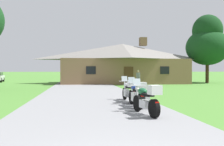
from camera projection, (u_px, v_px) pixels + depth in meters
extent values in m
plane|color=#4C8433|center=(85.00, 89.00, 22.75)|extent=(500.00, 500.00, 0.00)
cube|color=gray|center=(86.00, 90.00, 20.77)|extent=(6.40, 80.00, 0.06)
cylinder|color=black|center=(137.00, 103.00, 9.87)|extent=(0.22, 0.65, 0.64)
cylinder|color=black|center=(154.00, 108.00, 8.49)|extent=(0.26, 0.66, 0.64)
cube|color=silver|center=(145.00, 104.00, 9.16)|extent=(0.35, 0.60, 0.30)
ellipsoid|color=#195B33|center=(142.00, 91.00, 9.40)|extent=(0.38, 0.56, 0.26)
cube|color=black|center=(148.00, 95.00, 8.96)|extent=(0.36, 0.56, 0.10)
cylinder|color=silver|center=(138.00, 86.00, 9.82)|extent=(0.66, 0.14, 0.03)
cylinder|color=silver|center=(137.00, 94.00, 9.86)|extent=(0.10, 0.24, 0.73)
cube|color=#B2BCC6|center=(137.00, 82.00, 9.91)|extent=(0.33, 0.16, 0.27)
sphere|color=silver|center=(138.00, 89.00, 9.82)|extent=(0.11, 0.11, 0.11)
cube|color=silver|center=(155.00, 90.00, 8.44)|extent=(0.45, 0.42, 0.32)
cube|color=red|center=(157.00, 103.00, 8.28)|extent=(0.14, 0.05, 0.06)
cylinder|color=silver|center=(153.00, 110.00, 8.84)|extent=(0.16, 0.55, 0.07)
cylinder|color=black|center=(132.00, 97.00, 11.94)|extent=(0.14, 0.64, 0.64)
cylinder|color=black|center=(141.00, 101.00, 10.52)|extent=(0.18, 0.65, 0.64)
cube|color=silver|center=(136.00, 98.00, 11.21)|extent=(0.29, 0.57, 0.30)
ellipsoid|color=#1E3899|center=(135.00, 88.00, 11.46)|extent=(0.32, 0.53, 0.26)
cube|color=black|center=(137.00, 90.00, 11.01)|extent=(0.30, 0.53, 0.10)
cylinder|color=silver|center=(132.00, 83.00, 11.89)|extent=(0.66, 0.06, 0.03)
cylinder|color=silver|center=(132.00, 90.00, 11.93)|extent=(0.07, 0.24, 0.73)
cube|color=#B2BCC6|center=(132.00, 80.00, 11.99)|extent=(0.32, 0.12, 0.27)
sphere|color=silver|center=(132.00, 86.00, 11.89)|extent=(0.11, 0.11, 0.11)
cube|color=silver|center=(141.00, 86.00, 10.47)|extent=(0.42, 0.38, 0.32)
cube|color=red|center=(142.00, 96.00, 10.30)|extent=(0.14, 0.04, 0.06)
cylinder|color=silver|center=(142.00, 102.00, 10.86)|extent=(0.10, 0.55, 0.07)
cube|color=silver|center=(134.00, 97.00, 10.52)|extent=(0.22, 0.41, 0.36)
cube|color=silver|center=(146.00, 97.00, 10.62)|extent=(0.22, 0.41, 0.36)
cylinder|color=black|center=(125.00, 94.00, 13.85)|extent=(0.15, 0.65, 0.64)
cylinder|color=black|center=(132.00, 96.00, 12.44)|extent=(0.19, 0.65, 0.64)
cube|color=silver|center=(128.00, 94.00, 13.13)|extent=(0.29, 0.57, 0.30)
ellipsoid|color=silver|center=(127.00, 85.00, 13.38)|extent=(0.33, 0.54, 0.26)
cube|color=black|center=(129.00, 87.00, 12.93)|extent=(0.31, 0.54, 0.10)
cylinder|color=silver|center=(125.00, 81.00, 13.81)|extent=(0.66, 0.07, 0.03)
cylinder|color=silver|center=(125.00, 87.00, 13.85)|extent=(0.07, 0.24, 0.73)
cube|color=#B2BCC6|center=(124.00, 79.00, 13.90)|extent=(0.33, 0.13, 0.27)
sphere|color=silver|center=(125.00, 84.00, 13.81)|extent=(0.11, 0.11, 0.11)
cube|color=silver|center=(132.00, 84.00, 12.38)|extent=(0.42, 0.38, 0.32)
cube|color=red|center=(133.00, 92.00, 12.22)|extent=(0.14, 0.04, 0.06)
cylinder|color=silver|center=(133.00, 98.00, 12.78)|extent=(0.10, 0.55, 0.07)
cube|color=silver|center=(126.00, 93.00, 12.44)|extent=(0.22, 0.41, 0.36)
cube|color=silver|center=(136.00, 93.00, 12.54)|extent=(0.22, 0.41, 0.36)
cube|color=brown|center=(122.00, 71.00, 32.87)|extent=(15.55, 8.09, 3.07)
pyramid|color=gray|center=(122.00, 52.00, 32.84)|extent=(16.48, 8.58, 2.09)
cube|color=brown|center=(143.00, 42.00, 33.20)|extent=(0.90, 0.90, 1.10)
cube|color=#472D19|center=(129.00, 76.00, 28.83)|extent=(1.10, 0.08, 2.10)
cube|color=black|center=(91.00, 70.00, 28.23)|extent=(1.10, 0.06, 0.90)
cube|color=black|center=(165.00, 70.00, 29.42)|extent=(1.10, 0.06, 0.90)
cylinder|color=black|center=(139.00, 82.00, 27.40)|extent=(0.14, 0.14, 0.86)
cylinder|color=black|center=(138.00, 82.00, 27.54)|extent=(0.14, 0.14, 0.86)
cube|color=gray|center=(138.00, 75.00, 27.46)|extent=(0.38, 0.42, 0.56)
cylinder|color=gray|center=(140.00, 75.00, 27.28)|extent=(0.09, 0.09, 0.58)
cylinder|color=gray|center=(137.00, 75.00, 27.64)|extent=(0.09, 0.09, 0.58)
sphere|color=tan|center=(138.00, 71.00, 27.45)|extent=(0.21, 0.21, 0.21)
cylinder|color=#B2AD99|center=(138.00, 70.00, 27.45)|extent=(0.22, 0.22, 0.05)
cylinder|color=#422D19|center=(207.00, 71.00, 33.67)|extent=(0.44, 0.44, 3.22)
ellipsoid|color=#143D19|center=(207.00, 47.00, 33.63)|extent=(5.67, 5.67, 4.82)
ellipsoid|color=#123716|center=(207.00, 31.00, 33.61)|extent=(3.97, 3.97, 4.25)
cylinder|color=black|center=(3.00, 79.00, 36.97)|extent=(0.33, 0.67, 0.64)
cylinder|color=black|center=(1.00, 80.00, 34.25)|extent=(0.33, 0.67, 0.64)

